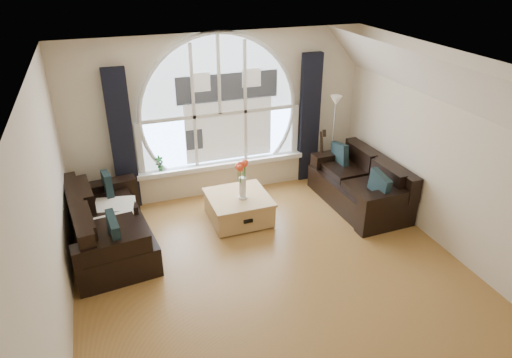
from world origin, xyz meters
name	(u,v)px	position (x,y,z in m)	size (l,w,h in m)	color
ground	(279,281)	(0.00, 0.00, 0.00)	(5.00, 5.50, 0.01)	brown
ceiling	(285,72)	(0.00, 0.00, 2.70)	(5.00, 5.50, 0.01)	silver
wall_back	(219,116)	(0.00, 2.75, 1.35)	(5.00, 0.01, 2.70)	beige
wall_left	(49,227)	(-2.50, 0.00, 1.35)	(0.01, 5.50, 2.70)	beige
wall_right	(458,159)	(2.50, 0.00, 1.35)	(0.01, 5.50, 2.70)	beige
attic_slope	(454,87)	(2.20, 0.00, 2.35)	(0.92, 5.50, 0.72)	silver
arched_window	(219,100)	(0.00, 2.72, 1.62)	(2.60, 0.06, 2.15)	silver
window_sill	(222,164)	(0.00, 2.65, 0.51)	(2.90, 0.22, 0.08)	white
window_frame	(220,101)	(0.00, 2.69, 1.62)	(2.76, 0.08, 2.15)	white
neighbor_house	(228,107)	(0.15, 2.71, 1.50)	(1.70, 0.02, 1.50)	silver
curtain_left	(122,141)	(-1.60, 2.63, 1.15)	(0.35, 0.12, 2.30)	black
curtain_right	(309,119)	(1.60, 2.63, 1.15)	(0.35, 0.12, 2.30)	black
sofa_left	(109,224)	(-1.96, 1.48, 0.40)	(0.95, 1.89, 0.84)	black
sofa_right	(359,183)	(1.98, 1.44, 0.40)	(0.91, 1.83, 0.81)	black
coffee_chest	(239,207)	(-0.03, 1.63, 0.23)	(0.93, 0.93, 0.45)	#A67C44
throw_blanket	(114,210)	(-1.87, 1.67, 0.50)	(0.55, 0.55, 0.10)	silver
vase_flowers	(242,175)	(0.01, 1.55, 0.80)	(0.24, 0.24, 0.70)	white
floor_lamp	(333,140)	(1.96, 2.38, 0.80)	(0.24, 0.24, 1.60)	#B2B2B2
guitar	(320,156)	(1.71, 2.37, 0.53)	(0.36, 0.24, 1.06)	#97602C
potted_plant	(160,163)	(-1.06, 2.65, 0.68)	(0.14, 0.10, 0.27)	#1E6023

